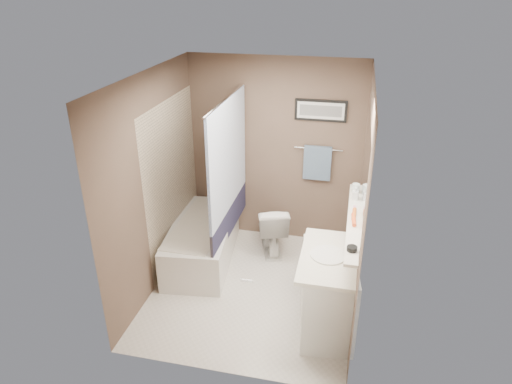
% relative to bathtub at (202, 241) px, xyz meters
% --- Properties ---
extents(ground, '(2.50, 2.50, 0.00)m').
position_rel_bathtub_xyz_m(ground, '(0.75, -0.45, -0.25)').
color(ground, silver).
rests_on(ground, ground).
extents(ceiling, '(2.20, 2.50, 0.04)m').
position_rel_bathtub_xyz_m(ceiling, '(0.75, -0.45, 2.13)').
color(ceiling, silver).
rests_on(ceiling, wall_back).
extents(wall_back, '(2.20, 0.04, 2.40)m').
position_rel_bathtub_xyz_m(wall_back, '(0.75, 0.78, 0.95)').
color(wall_back, brown).
rests_on(wall_back, ground).
extents(wall_front, '(2.20, 0.04, 2.40)m').
position_rel_bathtub_xyz_m(wall_front, '(0.75, -1.68, 0.95)').
color(wall_front, brown).
rests_on(wall_front, ground).
extents(wall_left, '(0.04, 2.50, 2.40)m').
position_rel_bathtub_xyz_m(wall_left, '(-0.33, -0.45, 0.95)').
color(wall_left, brown).
rests_on(wall_left, ground).
extents(wall_right, '(0.04, 2.50, 2.40)m').
position_rel_bathtub_xyz_m(wall_right, '(1.83, -0.45, 0.95)').
color(wall_right, brown).
rests_on(wall_right, ground).
extents(tile_surround, '(0.02, 1.55, 2.00)m').
position_rel_bathtub_xyz_m(tile_surround, '(-0.34, 0.05, 0.75)').
color(tile_surround, '#C5B095').
rests_on(tile_surround, wall_left).
extents(curtain_rod, '(0.02, 1.55, 0.02)m').
position_rel_bathtub_xyz_m(curtain_rod, '(0.35, 0.05, 1.80)').
color(curtain_rod, silver).
rests_on(curtain_rod, wall_left).
extents(curtain_upper, '(0.03, 1.45, 1.28)m').
position_rel_bathtub_xyz_m(curtain_upper, '(0.35, 0.05, 1.15)').
color(curtain_upper, white).
rests_on(curtain_upper, curtain_rod).
extents(curtain_lower, '(0.03, 1.45, 0.36)m').
position_rel_bathtub_xyz_m(curtain_lower, '(0.35, 0.05, 0.33)').
color(curtain_lower, '#252342').
rests_on(curtain_lower, curtain_rod).
extents(mirror, '(0.02, 1.60, 1.00)m').
position_rel_bathtub_xyz_m(mirror, '(1.84, -0.60, 1.37)').
color(mirror, silver).
rests_on(mirror, wall_right).
extents(shelf, '(0.12, 1.60, 0.03)m').
position_rel_bathtub_xyz_m(shelf, '(1.79, -0.60, 0.85)').
color(shelf, silver).
rests_on(shelf, wall_right).
extents(towel_bar, '(0.60, 0.02, 0.02)m').
position_rel_bathtub_xyz_m(towel_bar, '(1.30, 0.76, 1.05)').
color(towel_bar, silver).
rests_on(towel_bar, wall_back).
extents(towel, '(0.34, 0.05, 0.44)m').
position_rel_bathtub_xyz_m(towel, '(1.30, 0.74, 0.87)').
color(towel, '#7C99B4').
rests_on(towel, towel_bar).
extents(art_frame, '(0.62, 0.02, 0.26)m').
position_rel_bathtub_xyz_m(art_frame, '(1.30, 0.78, 1.53)').
color(art_frame, black).
rests_on(art_frame, wall_back).
extents(art_mat, '(0.56, 0.00, 0.20)m').
position_rel_bathtub_xyz_m(art_mat, '(1.30, 0.76, 1.53)').
color(art_mat, white).
rests_on(art_mat, art_frame).
extents(art_image, '(0.50, 0.00, 0.13)m').
position_rel_bathtub_xyz_m(art_image, '(1.30, 0.76, 1.53)').
color(art_image, '#595959').
rests_on(art_image, art_mat).
extents(door, '(0.80, 0.02, 2.00)m').
position_rel_bathtub_xyz_m(door, '(1.30, -1.70, 0.75)').
color(door, silver).
rests_on(door, wall_front).
extents(door_handle, '(0.10, 0.02, 0.02)m').
position_rel_bathtub_xyz_m(door_handle, '(0.97, -1.64, 0.75)').
color(door_handle, silver).
rests_on(door_handle, door).
extents(bathtub, '(0.87, 1.57, 0.50)m').
position_rel_bathtub_xyz_m(bathtub, '(0.00, 0.00, 0.00)').
color(bathtub, white).
rests_on(bathtub, ground).
extents(tub_rim, '(0.56, 1.36, 0.02)m').
position_rel_bathtub_xyz_m(tub_rim, '(-0.00, 0.00, 0.25)').
color(tub_rim, silver).
rests_on(tub_rim, bathtub).
extents(toilet, '(0.55, 0.74, 0.67)m').
position_rel_bathtub_xyz_m(toilet, '(0.80, 0.38, 0.08)').
color(toilet, white).
rests_on(toilet, ground).
extents(vanity, '(0.60, 0.95, 0.80)m').
position_rel_bathtub_xyz_m(vanity, '(1.60, -0.89, 0.15)').
color(vanity, white).
rests_on(vanity, ground).
extents(countertop, '(0.54, 0.96, 0.04)m').
position_rel_bathtub_xyz_m(countertop, '(1.59, -0.89, 0.57)').
color(countertop, white).
rests_on(countertop, vanity).
extents(sink_basin, '(0.34, 0.34, 0.01)m').
position_rel_bathtub_xyz_m(sink_basin, '(1.58, -0.89, 0.60)').
color(sink_basin, white).
rests_on(sink_basin, countertop).
extents(faucet_spout, '(0.02, 0.02, 0.10)m').
position_rel_bathtub_xyz_m(faucet_spout, '(1.78, -0.89, 0.64)').
color(faucet_spout, white).
rests_on(faucet_spout, countertop).
extents(faucet_knob, '(0.05, 0.05, 0.05)m').
position_rel_bathtub_xyz_m(faucet_knob, '(1.78, -0.79, 0.62)').
color(faucet_knob, silver).
rests_on(faucet_knob, countertop).
extents(candle_bowl_near, '(0.09, 0.09, 0.04)m').
position_rel_bathtub_xyz_m(candle_bowl_near, '(1.79, -1.19, 0.89)').
color(candle_bowl_near, black).
rests_on(candle_bowl_near, shelf).
extents(hair_brush_front, '(0.06, 0.22, 0.04)m').
position_rel_bathtub_xyz_m(hair_brush_front, '(1.79, -0.67, 0.89)').
color(hair_brush_front, '#EA5021').
rests_on(hair_brush_front, shelf).
extents(hair_brush_back, '(0.05, 0.22, 0.04)m').
position_rel_bathtub_xyz_m(hair_brush_back, '(1.79, -0.56, 0.89)').
color(hair_brush_back, '#D55E1E').
rests_on(hair_brush_back, shelf).
extents(pink_comb, '(0.03, 0.16, 0.01)m').
position_rel_bathtub_xyz_m(pink_comb, '(1.79, -0.42, 0.87)').
color(pink_comb, pink).
rests_on(pink_comb, shelf).
extents(glass_jar, '(0.08, 0.08, 0.10)m').
position_rel_bathtub_xyz_m(glass_jar, '(1.79, -0.01, 0.92)').
color(glass_jar, white).
rests_on(glass_jar, shelf).
extents(soap_bottle, '(0.07, 0.07, 0.13)m').
position_rel_bathtub_xyz_m(soap_bottle, '(1.79, -0.18, 0.93)').
color(soap_bottle, '#999999').
rests_on(soap_bottle, shelf).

